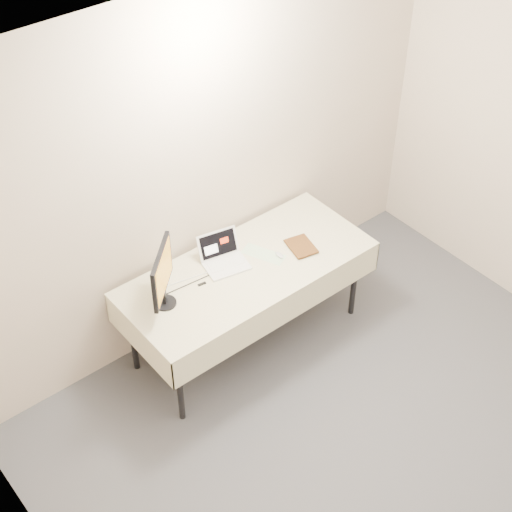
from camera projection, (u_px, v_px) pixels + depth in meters
back_wall at (206, 168)px, 5.43m from camera, size 4.00×0.10×2.70m
table at (247, 274)px, 5.61m from camera, size 1.86×0.81×0.74m
laptop at (223, 257)px, 5.58m from camera, size 0.36×0.35×0.20m
monitor at (162, 274)px, 5.12m from camera, size 0.34×0.32×0.46m
book at (291, 239)px, 5.62m from camera, size 0.17×0.06×0.23m
alarm_clock at (212, 250)px, 5.68m from camera, size 0.12×0.09×0.05m
clicker at (279, 255)px, 5.65m from camera, size 0.04×0.08×0.02m
paper_form at (264, 254)px, 5.68m from camera, size 0.24×0.34×0.00m
usb_dongle at (202, 284)px, 5.43m from camera, size 0.06×0.03×0.01m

